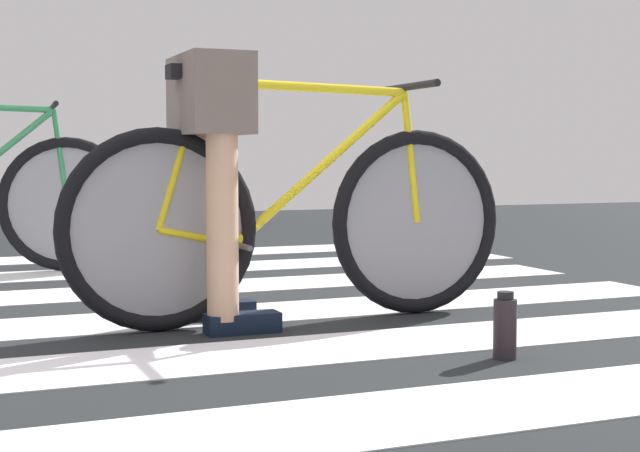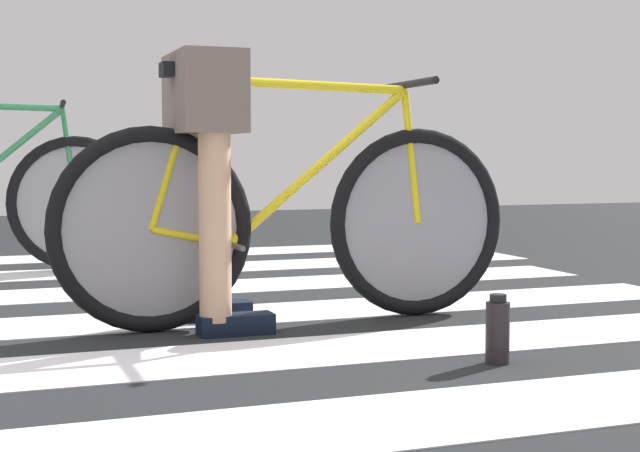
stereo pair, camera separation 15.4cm
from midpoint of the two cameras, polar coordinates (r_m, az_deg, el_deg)
ground at (r=3.14m, az=-12.48°, el=-7.28°), size 18.00×14.00×0.02m
crosswalk_markings at (r=3.20m, az=-12.48°, el=-6.84°), size 5.47×5.76×0.00m
bicycle_1_of_2 at (r=3.47m, az=-0.60°, el=0.49°), size 1.74×0.52×0.93m
cyclist_1_of_2 at (r=3.37m, az=-5.60°, el=4.49°), size 0.31×0.41×0.97m
water_bottle at (r=2.90m, az=11.96°, el=-6.10°), size 0.07×0.07×0.21m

